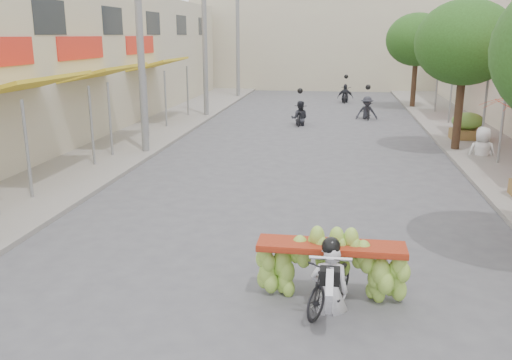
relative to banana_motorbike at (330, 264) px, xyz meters
The scene contains 14 objects.
sidewalk_left 15.46m from the banana_motorbike, 121.94° to the left, with size 4.00×60.00×0.12m, color gray.
sidewalk_right 14.36m from the banana_motorbike, 66.02° to the left, with size 4.00×60.00×0.12m, color gray.
far_building 36.24m from the banana_motorbike, 91.86° to the left, with size 20.00×6.00×7.00m, color #BAB093.
utility_pole_mid 12.51m from the banana_motorbike, 123.03° to the left, with size 0.60×0.24×8.00m.
utility_pole_far 20.48m from the banana_motorbike, 108.98° to the left, with size 0.60×0.24×8.00m.
utility_pole_back 29.06m from the banana_motorbike, 103.16° to the left, with size 0.60×0.24×8.00m.
street_tree_mid 13.19m from the banana_motorbike, 70.74° to the left, with size 3.40×3.40×5.25m.
street_tree_far 24.67m from the banana_motorbike, 80.05° to the left, with size 3.40×3.40×5.25m.
produce_crate_far 14.98m from the banana_motorbike, 70.37° to the left, with size 1.20×0.88×1.16m.
banana_motorbike is the anchor object (origin of this frame).
pedestrian 12.17m from the banana_motorbike, 66.26° to the left, with size 0.96×0.58×1.93m.
bg_motorbike_a 17.30m from the banana_motorbike, 95.63° to the left, with size 0.80×1.54×1.95m.
bg_motorbike_b 19.61m from the banana_motorbike, 85.71° to the left, with size 1.11×1.56×1.95m.
bg_motorbike_c 26.37m from the banana_motorbike, 88.96° to the left, with size 1.01×1.67×1.95m.
Camera 1 is at (1.18, -5.81, 4.05)m, focal length 38.00 mm.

